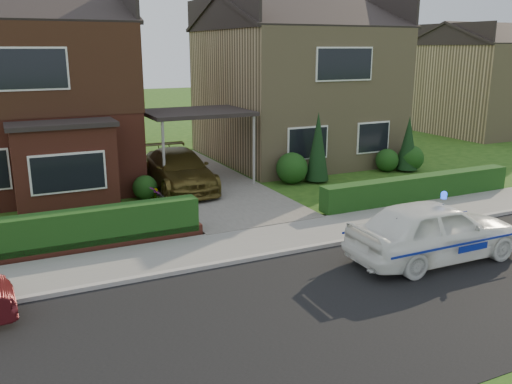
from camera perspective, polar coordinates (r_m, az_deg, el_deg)
ground at (r=11.64m, az=12.82°, el=-11.01°), size 120.00×120.00×0.00m
road at (r=11.64m, az=12.82°, el=-11.01°), size 60.00×6.00×0.02m
kerb at (r=13.91m, az=5.05°, el=-6.00°), size 60.00×0.16×0.12m
sidewalk at (r=14.77m, az=2.97°, el=-4.74°), size 60.00×2.00×0.10m
driveway at (r=20.83m, az=-6.11°, el=1.10°), size 3.80×12.00×0.12m
house_left at (r=22.05m, az=-23.63°, el=10.59°), size 7.50×9.53×7.25m
house_right at (r=25.41m, az=3.97°, el=11.87°), size 7.50×8.06×7.25m
carport_link at (r=20.33m, az=-6.27°, el=8.19°), size 3.80×3.00×2.77m
dwarf_wall at (r=14.27m, az=-20.56°, el=-5.88°), size 7.70×0.25×0.36m
hedge_left at (r=14.48m, az=-20.55°, el=-6.35°), size 7.50×0.55×0.90m
hedge_right at (r=19.03m, az=16.66°, el=-0.99°), size 7.50×0.55×0.80m
shrub_left_mid at (r=18.13m, az=-16.30°, el=0.43°), size 1.32×1.32×1.32m
shrub_left_near at (r=18.78m, az=-11.60°, el=0.46°), size 0.84×0.84×0.84m
shrub_right_near at (r=20.58m, az=3.79°, el=2.52°), size 1.20×1.20×1.20m
shrub_right_mid at (r=23.24m, az=13.63°, el=3.27°), size 0.96×0.96×0.96m
shrub_right_far at (r=23.65m, az=15.98°, el=3.46°), size 1.08×1.08×1.08m
conifer_a at (r=20.77m, az=6.51°, el=4.54°), size 0.90×0.90×2.60m
conifer_b at (r=23.41m, az=15.71°, el=4.76°), size 0.90×0.90×2.20m
neighbour_right at (r=36.04m, az=22.64°, el=9.99°), size 6.50×7.00×5.20m
police_car at (r=13.77m, az=18.23°, el=-3.90°), size 4.05×4.44×1.67m
driveway_car at (r=19.57m, az=-8.09°, el=2.34°), size 2.07×4.73×1.35m
potted_plant_b at (r=17.84m, az=-18.20°, el=-0.99°), size 0.48×0.45×0.71m
potted_plant_c at (r=17.18m, az=-10.53°, el=-0.86°), size 0.50×0.50×0.82m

